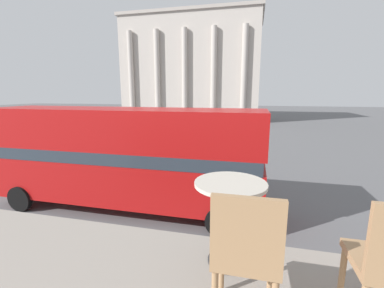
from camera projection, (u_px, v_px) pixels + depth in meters
name	position (u px, v px, depth m)	size (l,w,h in m)	color
double_decker_bus	(124.00, 155.00, 10.27)	(10.96, 2.65, 4.15)	black
cafe_dining_table	(230.00, 204.00, 2.15)	(0.60, 0.60, 0.73)	#2D2D30
cafe_chair_0	(246.00, 252.00, 1.54)	(0.40, 0.40, 0.91)	#A87F56
plaza_building_left	(194.00, 70.00, 47.41)	(24.20, 13.36, 17.96)	#BCB2A8
traffic_light_near	(192.00, 138.00, 14.68)	(0.42, 0.24, 3.37)	black
traffic_light_mid	(183.00, 125.00, 20.68)	(0.42, 0.24, 3.36)	black
car_white	(232.00, 134.00, 26.03)	(4.20, 1.93, 1.35)	black
pedestrian_blue	(192.00, 120.00, 37.02)	(0.32, 0.32, 1.69)	#282B33
pedestrian_red	(155.00, 138.00, 22.26)	(0.32, 0.32, 1.63)	#282B33
pedestrian_yellow	(198.00, 128.00, 28.07)	(0.32, 0.32, 1.72)	#282B33
pedestrian_olive	(186.00, 120.00, 36.70)	(0.32, 0.32, 1.61)	#282B33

